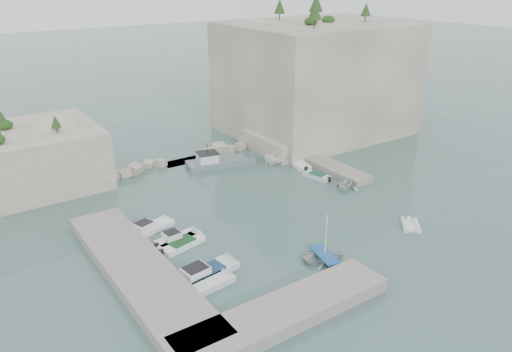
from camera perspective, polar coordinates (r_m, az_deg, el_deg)
ground at (r=52.86m, az=3.69°, el=-5.06°), size 400.00×400.00×0.00m
cliff_east at (r=80.88m, az=6.78°, el=10.99°), size 26.00×22.00×17.00m
cliff_terrace at (r=72.86m, az=3.11°, el=3.92°), size 8.00×10.00×2.50m
outcrop_west at (r=65.77m, az=-24.48°, el=1.86°), size 16.00×14.00×7.00m
quay_west at (r=44.62m, az=-13.27°, el=-10.52°), size 5.00×24.00×1.10m
quay_south at (r=39.02m, az=3.35°, el=-15.25°), size 18.00×4.00×1.10m
ledge_east at (r=67.67m, az=7.54°, el=1.50°), size 3.00×16.00×0.80m
breakwater at (r=69.29m, az=-8.19°, el=2.24°), size 28.00×3.00×1.40m
motorboat_a at (r=51.79m, az=-11.95°, el=-6.17°), size 5.80×3.17×1.40m
motorboat_b at (r=49.45m, az=-8.84°, el=-7.39°), size 5.11×2.11×1.40m
motorboat_c at (r=48.58m, az=-8.47°, el=-7.95°), size 5.25×2.85×0.70m
motorboat_d at (r=44.03m, az=-5.86°, el=-11.31°), size 7.07×2.88×1.40m
motorboat_e at (r=42.81m, az=-5.13°, el=-12.38°), size 4.44×2.15×0.70m
rowboat at (r=46.52m, az=7.83°, el=-9.40°), size 4.68×3.79×0.86m
inflatable_dinghy at (r=53.87m, az=17.25°, el=-5.56°), size 3.39×3.49×0.44m
tender_east_a at (r=61.06m, az=10.21°, el=-1.46°), size 4.28×4.05×1.79m
tender_east_b at (r=63.62m, az=6.96°, el=-0.25°), size 2.28×4.12×0.70m
tender_east_c at (r=67.80m, az=4.71°, el=1.31°), size 2.94×5.82×0.70m
tender_east_d at (r=68.12m, az=2.74°, el=1.46°), size 5.05×2.57×1.86m
work_boat at (r=67.46m, az=-4.06°, el=1.22°), size 10.32×4.94×2.20m
rowboat_mast at (r=45.25m, az=8.00°, el=-6.67°), size 0.10×0.10×4.20m
vegetation at (r=77.37m, az=3.35°, el=17.64°), size 53.48×13.88×13.40m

